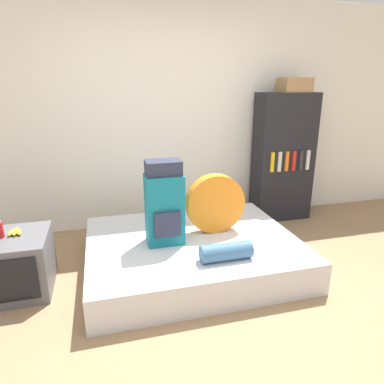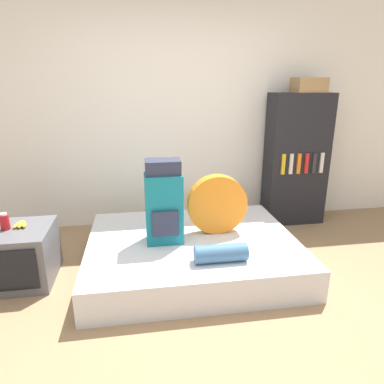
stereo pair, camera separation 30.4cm
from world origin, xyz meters
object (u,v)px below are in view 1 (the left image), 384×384
object	(u,v)px
backpack	(164,204)
television	(14,264)
tent_bag	(215,203)
cardboard_box	(295,85)
bookshelf	(283,158)
sleeping_roll	(226,252)

from	to	relation	value
backpack	television	size ratio (longest dim) A/B	1.27
tent_bag	cardboard_box	bearing A→B (deg)	33.16
bookshelf	cardboard_box	bearing A→B (deg)	-15.62
backpack	sleeping_roll	xyz separation A→B (m)	(0.42, -0.45, -0.29)
television	cardboard_box	distance (m)	3.43
backpack	bookshelf	bearing A→B (deg)	29.20
backpack	tent_bag	world-z (taller)	backpack
sleeping_roll	television	distance (m)	1.75
bookshelf	cardboard_box	distance (m)	0.86
tent_bag	bookshelf	world-z (taller)	bookshelf
sleeping_roll	cardboard_box	bearing A→B (deg)	46.13
backpack	bookshelf	size ratio (longest dim) A/B	0.48
sleeping_roll	bookshelf	world-z (taller)	bookshelf
television	cardboard_box	size ratio (longest dim) A/B	1.72
tent_bag	bookshelf	xyz separation A→B (m)	(1.16, 0.82, 0.21)
tent_bag	cardboard_box	world-z (taller)	cardboard_box
tent_bag	bookshelf	distance (m)	1.43
bookshelf	cardboard_box	size ratio (longest dim) A/B	4.54
tent_bag	bookshelf	bearing A→B (deg)	35.12
sleeping_roll	cardboard_box	distance (m)	2.29
tent_bag	cardboard_box	size ratio (longest dim) A/B	1.65
tent_bag	television	bearing A→B (deg)	-176.34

